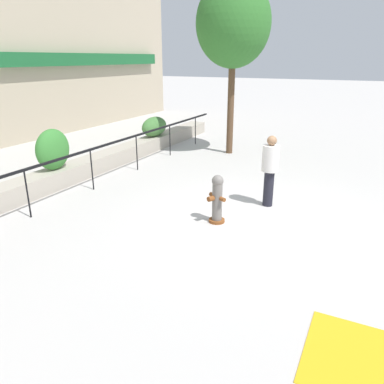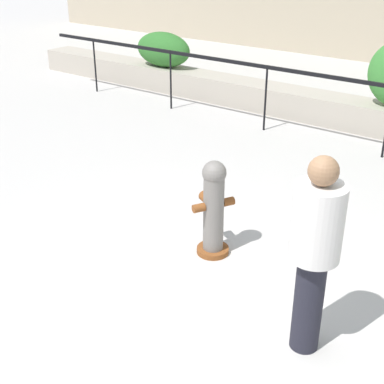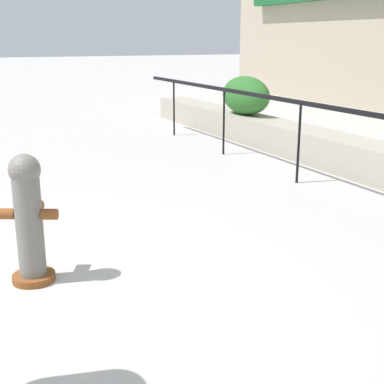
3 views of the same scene
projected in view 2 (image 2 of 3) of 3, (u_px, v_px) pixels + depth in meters
name	position (u px, v px, depth m)	size (l,w,h in m)	color
ground_plane	(192.00, 317.00, 4.88)	(120.00, 120.00, 0.00)	#BCB7B2
hedge_bush_0	(163.00, 49.00, 11.75)	(1.39, 0.70, 0.75)	#2D6B28
fire_hydrant	(213.00, 207.00, 5.63)	(0.49, 0.47, 1.08)	brown
pedestrian	(315.00, 246.00, 4.11)	(0.48, 0.48, 1.73)	black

